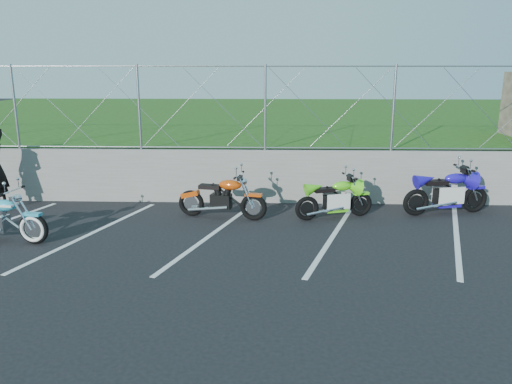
{
  "coord_description": "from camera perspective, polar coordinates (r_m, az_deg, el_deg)",
  "views": [
    {
      "loc": [
        1.2,
        -8.37,
        3.22
      ],
      "look_at": [
        0.86,
        1.3,
        0.8
      ],
      "focal_mm": 35.0,
      "sensor_mm": 36.0,
      "label": 1
    }
  ],
  "objects": [
    {
      "name": "ground",
      "position": [
        9.05,
        -5.78,
        -6.86
      ],
      "size": [
        90.0,
        90.0,
        0.0
      ],
      "primitive_type": "plane",
      "color": "black",
      "rests_on": "ground"
    },
    {
      "name": "sportbike_green",
      "position": [
        11.02,
        9.07,
        -0.94
      ],
      "size": [
        1.76,
        0.73,
        0.94
      ],
      "rotation": [
        0.0,
        0.0,
        0.3
      ],
      "color": "black",
      "rests_on": "ground"
    },
    {
      "name": "sportbike_blue",
      "position": [
        11.98,
        21.02,
        -0.23
      ],
      "size": [
        2.02,
        0.72,
        1.06
      ],
      "rotation": [
        0.0,
        0.0,
        0.22
      ],
      "color": "black",
      "rests_on": "ground"
    },
    {
      "name": "grass_field",
      "position": [
        22.05,
        -1.14,
        7.35
      ],
      "size": [
        30.0,
        20.0,
        1.3
      ],
      "primitive_type": "cube",
      "color": "#1F4813",
      "rests_on": "ground"
    },
    {
      "name": "parking_lines",
      "position": [
        9.91,
        1.91,
        -4.9
      ],
      "size": [
        18.29,
        4.31,
        0.01
      ],
      "color": "silver",
      "rests_on": "ground"
    },
    {
      "name": "chain_link_fence",
      "position": [
        11.97,
        -3.8,
        9.61
      ],
      "size": [
        28.0,
        0.03,
        2.0
      ],
      "color": "gray",
      "rests_on": "retaining_wall"
    },
    {
      "name": "naked_orange",
      "position": [
        10.89,
        -3.79,
        -0.83
      ],
      "size": [
        1.99,
        0.67,
        1.0
      ],
      "rotation": [
        0.0,
        0.0,
        -0.21
      ],
      "color": "black",
      "rests_on": "ground"
    },
    {
      "name": "retaining_wall",
      "position": [
        12.21,
        -3.68,
        1.87
      ],
      "size": [
        30.0,
        0.22,
        1.3
      ],
      "primitive_type": "cube",
      "color": "slate",
      "rests_on": "ground"
    }
  ]
}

